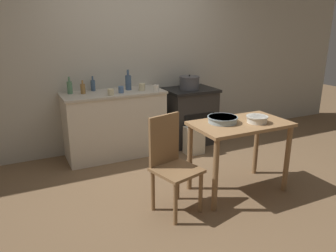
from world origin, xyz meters
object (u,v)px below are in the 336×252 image
Objects in this scene: chair at (172,162)px; bottle_far_left at (128,82)px; bottle_left at (70,87)px; bottle_mid_left at (83,89)px; work_table at (240,135)px; mixing_bowl_small at (223,119)px; cup_right at (142,87)px; cup_center at (121,90)px; cup_mid_right at (156,88)px; bottle_center_left at (93,85)px; stock_pot at (189,83)px; flour_sack at (194,140)px; mixing_bowl_large at (257,119)px; stove at (189,116)px; cup_center_right at (111,92)px.

chair is 1.75m from bottle_far_left.
bottle_left is 0.17m from bottle_mid_left.
work_table is 1.81m from bottle_far_left.
work_table is at bearing -68.16° from bottle_far_left.
bottle_mid_left is at bearing 127.78° from work_table.
bottle_far_left is (-0.48, 1.56, 0.18)m from mixing_bowl_small.
cup_right reaches higher than work_table.
cup_center is 1.04× the size of cup_mid_right.
bottle_center_left is 0.66m from cup_right.
stock_pot is 1.55m from bottle_mid_left.
bottle_center_left reaches higher than work_table.
cup_mid_right is (0.30, -0.26, -0.06)m from bottle_far_left.
cup_right reaches higher than chair.
mixing_bowl_large reaches higher than flour_sack.
chair reaches higher than mixing_bowl_small.
cup_center is at bearing -44.28° from bottle_center_left.
bottle_center_left reaches higher than chair.
chair is at bearing -128.99° from flour_sack.
bottle_mid_left is (-1.57, 0.07, 0.54)m from stove.
mixing_bowl_small is (-0.44, -1.49, -0.12)m from stock_pot.
bottle_far_left is at bearing 37.35° from cup_center_right.
work_table is 1.46m from cup_mid_right.
cup_center is at bearing 118.82° from work_table.
cup_center_right is 0.49m from cup_right.
work_table is at bearing -61.18° from cup_center.
cup_right is (-0.65, 1.60, 0.12)m from mixing_bowl_large.
mixing_bowl_small is 1.65m from bottle_far_left.
cup_center reaches higher than mixing_bowl_small.
stock_pot is at bearing 70.51° from flour_sack.
chair is 2.38× the size of flour_sack.
bottle_far_left is (-0.77, 0.51, 0.81)m from flour_sack.
cup_mid_right is at bearing 109.02° from mixing_bowl_large.
bottle_center_left is at bearing 9.82° from bottle_left.
bottle_mid_left reaches higher than stove.
mixing_bowl_small is (-0.46, -1.50, 0.40)m from stove.
flour_sack is at bearing -27.52° from cup_mid_right.
work_table reaches higher than flour_sack.
stove is 1.11m from bottle_far_left.
work_table is 2.13m from bottle_center_left.
stock_pot is 0.95× the size of mixing_bowl_small.
cup_right is (-0.33, 1.44, 0.13)m from mixing_bowl_small.
chair reaches higher than mixing_bowl_large.
mixing_bowl_small is at bearing -105.32° from flour_sack.
flour_sack is 1.32× the size of stock_pot.
bottle_left reaches higher than bottle_mid_left.
bottle_center_left is 2.13× the size of cup_right.
bottle_mid_left is 0.39m from cup_center_right.
mixing_bowl_small is (-0.29, -1.06, 0.62)m from flour_sack.
bottle_mid_left is (-1.55, 0.09, 0.03)m from stock_pot.
stock_pot is at bearing 80.36° from work_table.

